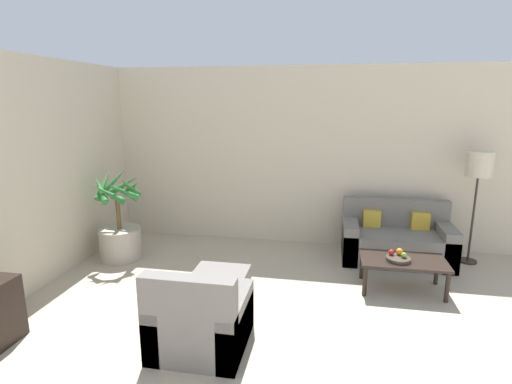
# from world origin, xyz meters

# --- Properties ---
(wall_back) EXTENTS (8.66, 0.06, 2.70)m
(wall_back) POSITION_xyz_m (0.00, 6.42, 1.35)
(wall_back) COLOR beige
(wall_back) RESTS_ON ground_plane
(potted_palm) EXTENTS (0.71, 0.72, 1.28)m
(potted_palm) POSITION_xyz_m (-3.06, 5.25, 0.39)
(potted_palm) COLOR #ADA393
(potted_palm) RESTS_ON ground_plane
(sofa_loveseat) EXTENTS (1.46, 0.76, 0.82)m
(sofa_loveseat) POSITION_xyz_m (0.76, 5.90, 0.28)
(sofa_loveseat) COLOR slate
(sofa_loveseat) RESTS_ON ground_plane
(floor_lamp) EXTENTS (0.33, 0.33, 1.55)m
(floor_lamp) POSITION_xyz_m (1.75, 6.01, 1.31)
(floor_lamp) COLOR #2D2823
(floor_lamp) RESTS_ON ground_plane
(coffee_table) EXTENTS (0.97, 0.55, 0.38)m
(coffee_table) POSITION_xyz_m (0.70, 4.96, 0.33)
(coffee_table) COLOR black
(coffee_table) RESTS_ON ground_plane
(fruit_bowl) EXTENTS (0.28, 0.28, 0.04)m
(fruit_bowl) POSITION_xyz_m (0.63, 4.90, 0.40)
(fruit_bowl) COLOR #42382D
(fruit_bowl) RESTS_ON coffee_table
(apple_red) EXTENTS (0.07, 0.07, 0.07)m
(apple_red) POSITION_xyz_m (0.56, 4.96, 0.46)
(apple_red) COLOR red
(apple_red) RESTS_ON fruit_bowl
(apple_green) EXTENTS (0.06, 0.06, 0.06)m
(apple_green) POSITION_xyz_m (0.69, 4.90, 0.46)
(apple_green) COLOR olive
(apple_green) RESTS_ON fruit_bowl
(orange_fruit) EXTENTS (0.08, 0.08, 0.08)m
(orange_fruit) POSITION_xyz_m (0.65, 4.99, 0.46)
(orange_fruit) COLOR orange
(orange_fruit) RESTS_ON fruit_bowl
(armchair) EXTENTS (0.80, 0.81, 0.82)m
(armchair) POSITION_xyz_m (-1.28, 3.44, 0.26)
(armchair) COLOR slate
(armchair) RESTS_ON ground_plane
(ottoman) EXTENTS (0.59, 0.47, 0.39)m
(ottoman) POSITION_xyz_m (-1.31, 4.24, 0.19)
(ottoman) COLOR slate
(ottoman) RESTS_ON ground_plane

